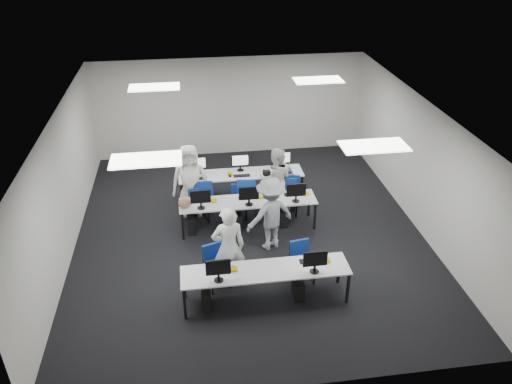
{
  "coord_description": "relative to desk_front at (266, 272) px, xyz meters",
  "views": [
    {
      "loc": [
        -1.23,
        -9.76,
        6.65
      ],
      "look_at": [
        0.18,
        0.11,
        1.0
      ],
      "focal_mm": 35.0,
      "sensor_mm": 36.0,
      "label": 1
    }
  ],
  "objects": [
    {
      "name": "chair_6",
      "position": [
        0.06,
        3.35,
        -0.37
      ],
      "size": [
        0.56,
        0.6,
        0.99
      ],
      "rotation": [
        0.0,
        0.0,
        -0.16
      ],
      "color": "navy",
      "rests_on": "ground"
    },
    {
      "name": "chair_5",
      "position": [
        -1.0,
        3.47,
        -0.38
      ],
      "size": [
        0.5,
        0.54,
        0.96
      ],
      "rotation": [
        0.0,
        0.0,
        -0.05
      ],
      "color": "navy",
      "rests_on": "ground"
    },
    {
      "name": "chair_4",
      "position": [
        1.07,
        3.11,
        -0.4
      ],
      "size": [
        0.49,
        0.52,
        0.88
      ],
      "rotation": [
        0.0,
        0.0,
        -0.13
      ],
      "color": "navy",
      "rests_on": "ground"
    },
    {
      "name": "chair_0",
      "position": [
        -0.9,
        0.59,
        -0.4
      ],
      "size": [
        0.57,
        0.59,
        0.89
      ],
      "rotation": [
        0.0,
        0.0,
        0.34
      ],
      "color": "navy",
      "rests_on": "ground"
    },
    {
      "name": "chair_2",
      "position": [
        -1.15,
        3.07,
        -0.42
      ],
      "size": [
        0.5,
        0.52,
        0.81
      ],
      "rotation": [
        0.0,
        0.0,
        0.26
      ],
      "color": "navy",
      "rests_on": "ground"
    },
    {
      "name": "chair_7",
      "position": [
        1.23,
        3.55,
        -0.39
      ],
      "size": [
        0.56,
        0.59,
        0.93
      ],
      "rotation": [
        0.0,
        0.0,
        -0.25
      ],
      "color": "navy",
      "rests_on": "ground"
    },
    {
      "name": "dslr_camera",
      "position": [
        0.32,
        1.91,
        1.11
      ],
      "size": [
        0.2,
        0.22,
        0.1
      ],
      "primitive_type": "cube",
      "rotation": [
        0.0,
        0.0,
        3.51
      ],
      "color": "black",
      "rests_on": "photographer"
    },
    {
      "name": "room",
      "position": [
        0.0,
        2.4,
        0.82
      ],
      "size": [
        9.0,
        9.02,
        3.0
      ],
      "color": "black",
      "rests_on": "ground"
    },
    {
      "name": "student_2",
      "position": [
        -1.31,
        3.43,
        0.24
      ],
      "size": [
        0.91,
        0.6,
        1.85
      ],
      "primitive_type": "imported",
      "rotation": [
        0.0,
        0.0,
        -0.02
      ],
      "color": "beige",
      "rests_on": "ground"
    },
    {
      "name": "equipment_back",
      "position": [
        0.19,
        4.02,
        -0.32
      ],
      "size": [
        2.91,
        0.41,
        1.19
      ],
      "color": "white",
      "rests_on": "desk_back"
    },
    {
      "name": "equipment_front",
      "position": [
        -0.19,
        -0.02,
        -0.32
      ],
      "size": [
        2.51,
        0.41,
        1.19
      ],
      "color": "#0C409E",
      "rests_on": "desk_front"
    },
    {
      "name": "student_3",
      "position": [
        0.9,
        3.46,
        0.08
      ],
      "size": [
        0.95,
        0.6,
        1.51
      ],
      "primitive_type": "imported",
      "rotation": [
        0.0,
        0.0,
        0.28
      ],
      "color": "beige",
      "rests_on": "ground"
    },
    {
      "name": "student_0",
      "position": [
        -0.64,
        0.57,
        0.23
      ],
      "size": [
        0.7,
        0.49,
        1.81
      ],
      "primitive_type": "imported",
      "rotation": [
        0.0,
        0.0,
        3.24
      ],
      "color": "beige",
      "rests_on": "ground"
    },
    {
      "name": "ceiling_panels",
      "position": [
        0.0,
        2.4,
        2.3
      ],
      "size": [
        5.2,
        4.6,
        0.02
      ],
      "color": "white",
      "rests_on": "room"
    },
    {
      "name": "chair_3",
      "position": [
        -0.17,
        3.11,
        -0.42
      ],
      "size": [
        0.46,
        0.49,
        0.82
      ],
      "rotation": [
        0.0,
        0.0,
        -0.13
      ],
      "color": "navy",
      "rests_on": "ground"
    },
    {
      "name": "desk_front",
      "position": [
        0.0,
        0.0,
        0.0
      ],
      "size": [
        3.2,
        0.7,
        0.73
      ],
      "color": "silver",
      "rests_on": "ground"
    },
    {
      "name": "handbag",
      "position": [
        -1.45,
        2.5,
        0.19
      ],
      "size": [
        0.39,
        0.32,
        0.27
      ],
      "primitive_type": "ellipsoid",
      "rotation": [
        0.0,
        0.0,
        0.37
      ],
      "color": "#8B6547",
      "rests_on": "desk_mid"
    },
    {
      "name": "desk_back",
      "position": [
        0.0,
        4.0,
        0.0
      ],
      "size": [
        3.2,
        0.7,
        0.73
      ],
      "color": "silver",
      "rests_on": "ground"
    },
    {
      "name": "equipment_mid",
      "position": [
        -0.19,
        2.58,
        -0.32
      ],
      "size": [
        2.91,
        0.41,
        1.19
      ],
      "color": "white",
      "rests_on": "desk_mid"
    },
    {
      "name": "student_1",
      "position": [
        0.78,
        3.34,
        0.16
      ],
      "size": [
        0.97,
        0.85,
        1.68
      ],
      "primitive_type": "imported",
      "rotation": [
        0.0,
        0.0,
        2.84
      ],
      "color": "beige",
      "rests_on": "ground"
    },
    {
      "name": "photographer",
      "position": [
        0.38,
        1.74,
        0.19
      ],
      "size": [
        1.28,
        1.0,
        1.73
      ],
      "primitive_type": "imported",
      "rotation": [
        0.0,
        0.0,
        3.51
      ],
      "color": "gray",
      "rests_on": "ground"
    },
    {
      "name": "chair_1",
      "position": [
        0.82,
        0.5,
        -0.41
      ],
      "size": [
        0.5,
        0.53,
        0.87
      ],
      "rotation": [
        0.0,
        0.0,
        0.17
      ],
      "color": "navy",
      "rests_on": "ground"
    },
    {
      "name": "desk_mid",
      "position": [
        0.0,
        2.6,
        0.0
      ],
      "size": [
        3.2,
        0.7,
        0.73
      ],
      "color": "silver",
      "rests_on": "ground"
    }
  ]
}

